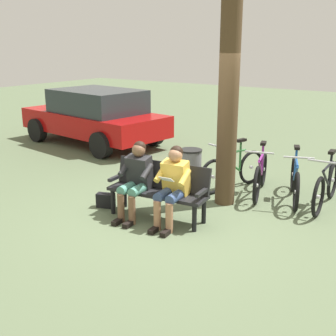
{
  "coord_description": "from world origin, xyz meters",
  "views": [
    {
      "loc": [
        -3.55,
        5.17,
        2.66
      ],
      "look_at": [
        0.15,
        -0.25,
        0.75
      ],
      "focal_mm": 46.23,
      "sensor_mm": 36.0,
      "label": 1
    }
  ],
  "objects_px": {
    "person_reading": "(173,182)",
    "bicycle_purple": "(260,175)",
    "tree_trunk": "(228,106)",
    "parked_car": "(95,115)",
    "bicycle_black": "(233,170)",
    "handbag": "(106,200)",
    "bench": "(160,186)",
    "bicycle_green": "(295,181)",
    "litter_bin": "(191,171)",
    "bicycle_blue": "(326,186)",
    "person_companion": "(136,176)"
  },
  "relations": [
    {
      "from": "tree_trunk",
      "to": "litter_bin",
      "type": "relative_size",
      "value": 4.16
    },
    {
      "from": "bicycle_green",
      "to": "parked_car",
      "type": "xyz_separation_m",
      "value": [
        5.92,
        -1.28,
        0.41
      ]
    },
    {
      "from": "bicycle_black",
      "to": "handbag",
      "type": "bearing_deg",
      "value": -14.61
    },
    {
      "from": "person_reading",
      "to": "bicycle_black",
      "type": "relative_size",
      "value": 0.74
    },
    {
      "from": "person_reading",
      "to": "bicycle_purple",
      "type": "bearing_deg",
      "value": -111.46
    },
    {
      "from": "bicycle_black",
      "to": "bicycle_purple",
      "type": "bearing_deg",
      "value": 108.13
    },
    {
      "from": "person_companion",
      "to": "bicycle_blue",
      "type": "height_order",
      "value": "person_companion"
    },
    {
      "from": "bicycle_green",
      "to": "bicycle_black",
      "type": "distance_m",
      "value": 1.17
    },
    {
      "from": "person_companion",
      "to": "tree_trunk",
      "type": "xyz_separation_m",
      "value": [
        -0.87,
        -1.33,
        1.0
      ]
    },
    {
      "from": "bicycle_purple",
      "to": "tree_trunk",
      "type": "bearing_deg",
      "value": -39.66
    },
    {
      "from": "litter_bin",
      "to": "parked_car",
      "type": "relative_size",
      "value": 0.18
    },
    {
      "from": "bicycle_purple",
      "to": "bicycle_blue",
      "type": "bearing_deg",
      "value": 75.63
    },
    {
      "from": "bench",
      "to": "handbag",
      "type": "height_order",
      "value": "bench"
    },
    {
      "from": "bicycle_blue",
      "to": "bicycle_green",
      "type": "bearing_deg",
      "value": -92.14
    },
    {
      "from": "bicycle_green",
      "to": "bicycle_purple",
      "type": "xyz_separation_m",
      "value": [
        0.62,
        0.03,
        0.0
      ]
    },
    {
      "from": "bicycle_green",
      "to": "tree_trunk",
      "type": "bearing_deg",
      "value": -71.91
    },
    {
      "from": "bicycle_purple",
      "to": "parked_car",
      "type": "relative_size",
      "value": 0.37
    },
    {
      "from": "bicycle_green",
      "to": "bicycle_purple",
      "type": "relative_size",
      "value": 0.97
    },
    {
      "from": "person_reading",
      "to": "bicycle_green",
      "type": "height_order",
      "value": "person_reading"
    },
    {
      "from": "handbag",
      "to": "person_reading",
      "type": "bearing_deg",
      "value": -177.64
    },
    {
      "from": "handbag",
      "to": "bicycle_blue",
      "type": "distance_m",
      "value": 3.68
    },
    {
      "from": "bench",
      "to": "bicycle_black",
      "type": "xyz_separation_m",
      "value": [
        -0.34,
        -1.88,
        -0.15
      ]
    },
    {
      "from": "bicycle_green",
      "to": "parked_car",
      "type": "relative_size",
      "value": 0.36
    },
    {
      "from": "bicycle_green",
      "to": "parked_car",
      "type": "height_order",
      "value": "parked_car"
    },
    {
      "from": "bench",
      "to": "bicycle_blue",
      "type": "distance_m",
      "value": 2.8
    },
    {
      "from": "person_companion",
      "to": "tree_trunk",
      "type": "height_order",
      "value": "tree_trunk"
    },
    {
      "from": "bench",
      "to": "person_companion",
      "type": "height_order",
      "value": "person_companion"
    },
    {
      "from": "person_companion",
      "to": "bench",
      "type": "bearing_deg",
      "value": -153.03
    },
    {
      "from": "tree_trunk",
      "to": "bicycle_blue",
      "type": "height_order",
      "value": "tree_trunk"
    },
    {
      "from": "person_companion",
      "to": "tree_trunk",
      "type": "distance_m",
      "value": 1.88
    },
    {
      "from": "handbag",
      "to": "litter_bin",
      "type": "bearing_deg",
      "value": -116.76
    },
    {
      "from": "tree_trunk",
      "to": "litter_bin",
      "type": "distance_m",
      "value": 1.5
    },
    {
      "from": "bicycle_purple",
      "to": "parked_car",
      "type": "xyz_separation_m",
      "value": [
        5.29,
        -1.32,
        0.41
      ]
    },
    {
      "from": "person_companion",
      "to": "bicycle_purple",
      "type": "distance_m",
      "value": 2.42
    },
    {
      "from": "litter_bin",
      "to": "person_companion",
      "type": "bearing_deg",
      "value": 87.16
    },
    {
      "from": "litter_bin",
      "to": "bicycle_green",
      "type": "distance_m",
      "value": 1.85
    },
    {
      "from": "bench",
      "to": "person_reading",
      "type": "bearing_deg",
      "value": 152.65
    },
    {
      "from": "bench",
      "to": "bicycle_green",
      "type": "distance_m",
      "value": 2.44
    },
    {
      "from": "tree_trunk",
      "to": "parked_car",
      "type": "height_order",
      "value": "tree_trunk"
    },
    {
      "from": "bicycle_black",
      "to": "parked_car",
      "type": "height_order",
      "value": "parked_car"
    },
    {
      "from": "person_reading",
      "to": "bench",
      "type": "bearing_deg",
      "value": -27.35
    },
    {
      "from": "bicycle_blue",
      "to": "bicycle_black",
      "type": "height_order",
      "value": "same"
    },
    {
      "from": "litter_bin",
      "to": "bicycle_purple",
      "type": "height_order",
      "value": "bicycle_purple"
    },
    {
      "from": "person_reading",
      "to": "person_companion",
      "type": "distance_m",
      "value": 0.64
    },
    {
      "from": "bench",
      "to": "person_companion",
      "type": "bearing_deg",
      "value": 26.97
    },
    {
      "from": "parked_car",
      "to": "bench",
      "type": "bearing_deg",
      "value": 151.38
    },
    {
      "from": "handbag",
      "to": "bicycle_blue",
      "type": "relative_size",
      "value": 0.18
    },
    {
      "from": "bicycle_purple",
      "to": "bicycle_black",
      "type": "bearing_deg",
      "value": -105.86
    },
    {
      "from": "tree_trunk",
      "to": "bicycle_purple",
      "type": "height_order",
      "value": "tree_trunk"
    },
    {
      "from": "person_companion",
      "to": "bicycle_purple",
      "type": "bearing_deg",
      "value": -125.86
    }
  ]
}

